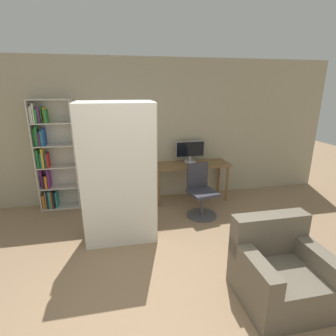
# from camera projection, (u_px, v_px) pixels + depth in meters

# --- Properties ---
(wall_back) EXTENTS (8.00, 0.06, 2.70)m
(wall_back) POSITION_uv_depth(u_px,v_px,m) (135.00, 132.00, 5.02)
(wall_back) COLOR tan
(wall_back) RESTS_ON ground
(desk) EXTENTS (1.48, 0.56, 0.74)m
(desk) POSITION_uv_depth(u_px,v_px,m) (191.00, 168.00, 5.14)
(desk) COLOR brown
(desk) RESTS_ON ground
(monitor) EXTENTS (0.58, 0.24, 0.42)m
(monitor) POSITION_uv_depth(u_px,v_px,m) (190.00, 151.00, 5.18)
(monitor) COLOR #B7B7BC
(monitor) RESTS_ON desk
(office_chair) EXTENTS (0.52, 0.52, 0.91)m
(office_chair) POSITION_uv_depth(u_px,v_px,m) (201.00, 195.00, 4.56)
(office_chair) COLOR #4C4C51
(office_chair) RESTS_ON ground
(bookshelf) EXTENTS (0.69, 0.30, 1.98)m
(bookshelf) POSITION_uv_depth(u_px,v_px,m) (52.00, 157.00, 4.70)
(bookshelf) COLOR beige
(bookshelf) RESTS_ON ground
(mattress_near) EXTENTS (1.01, 0.34, 2.00)m
(mattress_near) POSITION_uv_depth(u_px,v_px,m) (119.00, 178.00, 3.51)
(mattress_near) COLOR silver
(mattress_near) RESTS_ON ground
(mattress_far) EXTENTS (1.01, 0.33, 2.00)m
(mattress_far) POSITION_uv_depth(u_px,v_px,m) (119.00, 171.00, 3.82)
(mattress_far) COLOR silver
(mattress_far) RESTS_ON ground
(armchair) EXTENTS (0.85, 0.80, 0.85)m
(armchair) POSITION_uv_depth(u_px,v_px,m) (279.00, 271.00, 2.75)
(armchair) COLOR #665B4C
(armchair) RESTS_ON ground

